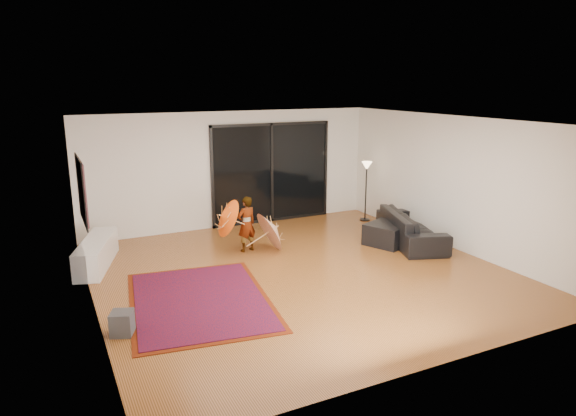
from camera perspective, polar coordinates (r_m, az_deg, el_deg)
floor at (r=9.33m, az=1.40°, el=-7.19°), size 7.00×7.00×0.00m
ceiling at (r=8.73m, az=1.50°, el=9.58°), size 7.00×7.00×0.00m
wall_back at (r=12.09m, az=-6.25°, el=4.26°), size 7.00×0.00×7.00m
wall_front at (r=6.17m, az=16.71°, el=-5.70°), size 7.00×0.00×7.00m
wall_left at (r=7.99m, az=-21.42°, el=-1.63°), size 0.00×7.00×7.00m
wall_right at (r=10.97m, az=17.92°, el=2.68°), size 0.00×7.00×7.00m
sliding_door at (r=12.45m, az=-1.85°, el=3.92°), size 3.06×0.07×2.40m
painting at (r=8.90m, az=-21.94°, el=1.83°), size 0.04×1.28×1.08m
media_console at (r=10.22m, az=-20.50°, el=-4.70°), size 0.99×1.86×0.50m
speaker at (r=7.48m, az=-17.96°, el=-12.08°), size 0.37×0.37×0.33m
persian_rug at (r=8.31m, az=-9.78°, el=-10.06°), size 2.51×3.23×0.02m
sofa at (r=11.25m, az=13.51°, el=-2.10°), size 1.58×2.42×0.66m
ottoman at (r=11.03m, az=10.97°, el=-2.87°), size 1.02×1.02×0.45m
floor_lamp at (r=12.65m, az=8.72°, el=3.73°), size 0.25×0.25×1.47m
child at (r=10.35m, az=-4.64°, el=-1.79°), size 0.46×0.36×1.13m
parasol_orange at (r=10.08m, az=-7.46°, el=-1.30°), size 0.49×0.77×0.84m
parasol_white at (r=10.46m, az=-1.27°, el=-1.93°), size 0.55×0.86×0.93m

